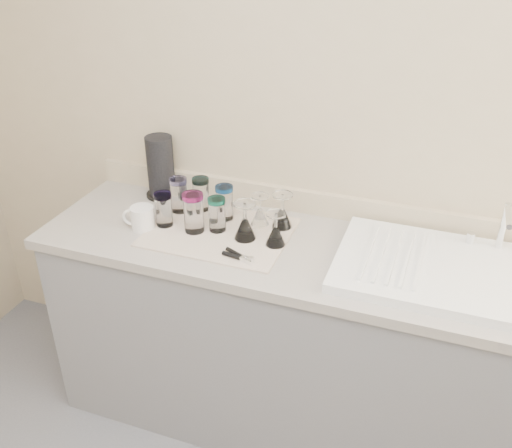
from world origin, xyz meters
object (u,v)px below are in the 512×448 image
at_px(tumbler_magenta, 164,209).
at_px(goblet_back_left, 260,214).
at_px(tumbler_teal, 179,195).
at_px(tumbler_lavender, 217,214).
at_px(goblet_back_right, 282,216).
at_px(goblet_front_left, 245,226).
at_px(white_mug, 142,218).
at_px(tumbler_blue, 194,212).
at_px(tumbler_cyan, 201,194).
at_px(goblet_front_right, 276,234).
at_px(tumbler_purple, 225,202).
at_px(can_opener, 239,256).
at_px(paper_towel_roll, 161,168).
at_px(sink_unit, 455,272).

xyz_separation_m(tumbler_magenta, goblet_back_left, (0.36, 0.14, -0.03)).
distance_m(tumbler_teal, tumbler_lavender, 0.23).
xyz_separation_m(tumbler_lavender, goblet_back_right, (0.23, 0.11, -0.02)).
relative_size(goblet_front_left, white_mug, 1.10).
relative_size(tumbler_blue, goblet_front_left, 1.06).
xyz_separation_m(tumbler_cyan, goblet_back_right, (0.36, -0.03, -0.02)).
distance_m(tumbler_lavender, goblet_front_right, 0.25).
bearing_deg(goblet_back_left, tumbler_teal, -178.95).
height_order(tumbler_purple, goblet_front_left, goblet_front_left).
bearing_deg(tumbler_lavender, tumbler_teal, 155.75).
bearing_deg(tumbler_blue, can_opener, -28.42).
distance_m(tumbler_cyan, tumbler_magenta, 0.19).
distance_m(tumbler_blue, goblet_front_left, 0.21).
bearing_deg(paper_towel_roll, tumbler_lavender, -30.88).
bearing_deg(paper_towel_roll, tumbler_purple, -18.35).
bearing_deg(tumbler_cyan, tumbler_magenta, -115.44).
height_order(tumbler_teal, tumbler_lavender, tumbler_teal).
bearing_deg(white_mug, sink_unit, 3.59).
xyz_separation_m(tumbler_blue, goblet_front_left, (0.21, 0.01, -0.03)).
xyz_separation_m(tumbler_teal, tumbler_magenta, (-0.00, -0.13, -0.00)).
relative_size(goblet_back_left, goblet_front_right, 0.95).
height_order(tumbler_teal, can_opener, tumbler_teal).
bearing_deg(can_opener, tumbler_lavender, 133.18).
distance_m(sink_unit, tumbler_cyan, 1.05).
bearing_deg(white_mug, can_opener, -10.87).
xyz_separation_m(tumbler_magenta, paper_towel_roll, (-0.14, 0.25, 0.06)).
bearing_deg(can_opener, white_mug, 169.13).
height_order(tumbler_blue, goblet_front_right, tumbler_blue).
bearing_deg(tumbler_lavender, paper_towel_roll, 149.12).
bearing_deg(tumbler_purple, tumbler_lavender, -84.68).
height_order(tumbler_magenta, tumbler_blue, tumbler_blue).
height_order(tumbler_purple, can_opener, tumbler_purple).
height_order(tumbler_blue, paper_towel_roll, paper_towel_roll).
distance_m(tumbler_purple, goblet_front_right, 0.29).
relative_size(goblet_back_right, white_mug, 1.04).
bearing_deg(tumbler_magenta, paper_towel_roll, 119.74).
bearing_deg(tumbler_teal, tumbler_lavender, -24.25).
relative_size(tumbler_teal, goblet_front_left, 0.97).
relative_size(goblet_front_left, goblet_front_right, 1.13).
height_order(tumbler_blue, goblet_back_left, tumbler_blue).
bearing_deg(can_opener, goblet_front_right, 55.78).
relative_size(goblet_front_right, white_mug, 0.98).
relative_size(goblet_front_right, paper_towel_roll, 0.49).
height_order(goblet_front_right, white_mug, goblet_front_right).
distance_m(goblet_back_left, paper_towel_roll, 0.52).
relative_size(tumbler_purple, goblet_back_right, 1.00).
distance_m(goblet_back_left, white_mug, 0.47).
height_order(tumbler_teal, tumbler_cyan, tumbler_teal).
xyz_separation_m(sink_unit, tumbler_blue, (-0.98, -0.03, 0.07)).
xyz_separation_m(tumbler_teal, tumbler_purple, (0.20, 0.00, -0.00)).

